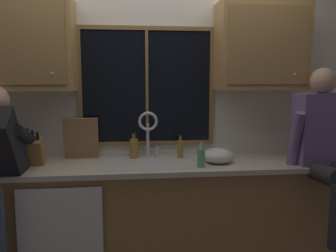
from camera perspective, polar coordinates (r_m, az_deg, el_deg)
The scene contains 21 objects.
back_wall at distance 3.25m, azimuth -2.94°, elevation 1.77°, with size 5.58×0.12×2.55m, color silver.
window_glass at distance 3.16m, azimuth -3.33°, elevation 6.16°, with size 1.10×0.02×0.95m, color black.
window_frame_top at distance 3.18m, azimuth -3.38°, elevation 15.07°, with size 1.17×0.02×0.04m, color olive.
window_frame_bottom at distance 3.20m, azimuth -3.25°, elevation -2.69°, with size 1.17×0.02×0.04m, color olive.
window_frame_left at distance 3.17m, azimuth -13.66°, elevation 5.96°, with size 0.04×0.02×0.95m, color olive.
window_frame_right at distance 3.23m, azimuth 6.84°, elevation 6.15°, with size 0.04×0.02×0.95m, color olive.
window_mullion_center at distance 3.15m, azimuth -3.31°, elevation 6.15°, with size 0.02×0.02×0.95m, color olive.
lower_cabinet_run at distance 3.11m, azimuth -2.42°, elevation -14.41°, with size 3.18×0.58×0.88m, color #A07744.
countertop at distance 2.95m, azimuth -2.44°, elevation -6.22°, with size 3.24×0.62×0.04m, color beige.
dishwasher_front at distance 2.84m, azimuth -16.43°, elevation -16.50°, with size 0.60×0.02×0.74m, color white.
upper_cabinet_left at distance 3.10m, azimuth -21.41°, elevation 11.83°, with size 0.74×0.36×0.72m.
upper_cabinet_right at distance 3.21m, azimuth 14.40°, elevation 11.94°, with size 0.74×0.36×0.72m.
sink at distance 2.97m, azimuth -2.90°, elevation -7.65°, with size 0.80×0.46×0.21m.
faucet at distance 3.08m, azimuth -3.02°, elevation -0.44°, with size 0.18×0.09×0.40m.
person_sitting_on_counter at distance 3.05m, azimuth 23.61°, elevation -2.47°, with size 0.54×0.61×1.26m.
knife_block at distance 3.02m, azimuth -20.05°, elevation -3.82°, with size 0.12×0.18×0.32m.
cutting_board at distance 3.14m, azimuth -13.44°, elevation -1.92°, with size 0.29×0.02×0.36m, color #997047.
mixing_bowl at distance 2.98m, azimuth 7.82°, elevation -4.64°, with size 0.25×0.25×0.13m, color silver.
soap_dispenser at distance 2.80m, azimuth 5.18°, elevation -4.95°, with size 0.06×0.07×0.20m.
bottle_green_glass at distance 3.12m, azimuth 1.93°, elevation -3.55°, with size 0.05×0.05×0.20m.
bottle_tall_clear at distance 3.11m, azimuth -5.38°, elevation -3.40°, with size 0.07×0.07×0.22m.
Camera 1 is at (-0.20, -3.16, 1.60)m, focal length 38.93 mm.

